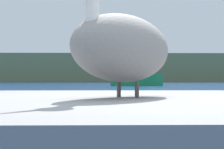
# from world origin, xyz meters

# --- Properties ---
(hillside_backdrop) EXTENTS (140.00, 15.52, 5.95)m
(hillside_backdrop) POSITION_xyz_m (0.00, 81.09, 2.97)
(hillside_backdrop) COLOR #6B7A51
(hillside_backdrop) RESTS_ON ground
(pelican) EXTENTS (1.00, 1.16, 0.85)m
(pelican) POSITION_xyz_m (-0.09, -0.09, 1.09)
(pelican) COLOR gray
(pelican) RESTS_ON pier_dock
(fishing_boat_green) EXTENTS (5.77, 1.76, 4.03)m
(fishing_boat_green) POSITION_xyz_m (3.65, 39.68, 0.93)
(fishing_boat_green) COLOR #1E8C4C
(fishing_boat_green) RESTS_ON ground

